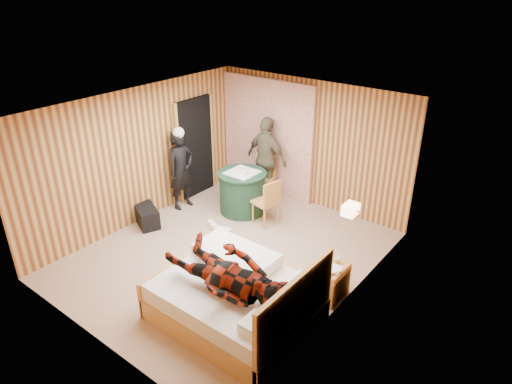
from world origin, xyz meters
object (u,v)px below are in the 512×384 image
Objects in this scene: woman_standing at (181,170)px; man_at_table at (267,159)px; round_table at (242,192)px; chair_far at (264,174)px; nightstand at (330,281)px; chair_near at (268,199)px; duffel_bag at (147,216)px; man_on_bed at (227,266)px; bed at (238,298)px; wall_lamp at (351,209)px.

woman_standing is 1.73m from man_at_table.
man_at_table is (0.00, 0.79, 0.44)m from round_table.
man_at_table is at bearing 45.02° from chair_far.
chair_near reaches higher than nightstand.
duffel_bag is at bearing -174.81° from woman_standing.
bed is at bearing 96.74° from man_on_bed.
chair_far is 0.54× the size of man_at_table.
duffel_bag is 0.36× the size of man_at_table.
bed is at bearing -117.81° from wall_lamp.
chair_near is 1.43× the size of duffel_bag.
bed is 1.29× the size of woman_standing.
woman_standing is at bearing 169.71° from nightstand.
man_at_table reaches higher than chair_near.
man_on_bed is (1.94, -2.65, 0.56)m from round_table.
duffel_bag is 0.36× the size of man_on_bed.
man_at_table is (0.03, 0.05, 0.32)m from chair_far.
nightstand is at bearing -97.04° from wall_lamp.
man_on_bed is (3.00, -2.07, 0.19)m from woman_standing.
man_on_bed is at bearing 38.06° from chair_near.
chair_near is 0.57× the size of woman_standing.
wall_lamp reaches higher than nightstand.
woman_standing is at bearing 175.04° from wall_lamp.
chair_near reaches higher than duffel_bag.
man_on_bed reaches higher than wall_lamp.
chair_near is 2.85m from man_on_bed.
wall_lamp is 3.82m from woman_standing.
woman_standing is 0.92× the size of man_at_table.
nightstand is at bearing 148.63° from man_at_table.
chair_far is at bearing 120.12° from man_on_bed.
nightstand is 0.86× the size of duffel_bag.
nightstand is 0.34× the size of woman_standing.
man_at_table is at bearing -32.82° from woman_standing.
bed is at bearing -77.34° from chair_far.
nightstand is 3.83m from woman_standing.
wall_lamp is 2.99m from round_table.
man_at_table is (1.06, 2.30, 0.68)m from duffel_bag.
wall_lamp is 0.29× the size of chair_near.
man_at_table is 0.97× the size of man_on_bed.
man_at_table is (1.06, 1.36, 0.07)m from woman_standing.
chair_far is at bearing -33.25° from woman_standing.
man_at_table is (-2.71, 1.69, -0.44)m from wall_lamp.
woman_standing reaches higher than chair_far.
man_on_bed is at bearing 3.72° from duffel_bag.
wall_lamp is 2.28m from chair_near.
nightstand is 3.41m from man_at_table.
duffel_bag is 1.12m from woman_standing.
chair_near is 0.52× the size of man_at_table.
woman_standing is (-1.04, -1.31, 0.25)m from chair_far.
nightstand is (-0.04, -0.35, -1.03)m from wall_lamp.
round_table is 1.50× the size of duffel_bag.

